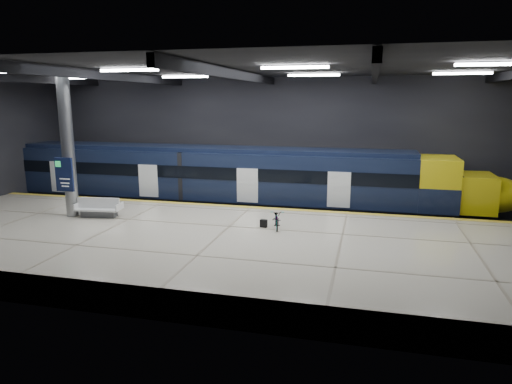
% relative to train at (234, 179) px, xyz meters
% --- Properties ---
extents(ground, '(30.00, 30.00, 0.00)m').
position_rel_train_xyz_m(ground, '(1.73, -5.50, -2.06)').
color(ground, black).
rests_on(ground, ground).
extents(room_shell, '(30.10, 16.10, 8.05)m').
position_rel_train_xyz_m(room_shell, '(1.73, -5.49, 3.66)').
color(room_shell, black).
rests_on(room_shell, ground).
extents(platform, '(30.00, 11.00, 1.10)m').
position_rel_train_xyz_m(platform, '(1.73, -8.00, -1.51)').
color(platform, beige).
rests_on(platform, ground).
extents(safety_strip, '(30.00, 0.40, 0.01)m').
position_rel_train_xyz_m(safety_strip, '(1.73, -2.75, -0.95)').
color(safety_strip, gold).
rests_on(safety_strip, platform).
extents(rails, '(30.00, 1.52, 0.16)m').
position_rel_train_xyz_m(rails, '(1.73, 0.00, -1.98)').
color(rails, gray).
rests_on(rails, ground).
extents(train, '(29.40, 2.84, 3.79)m').
position_rel_train_xyz_m(train, '(0.00, 0.00, 0.00)').
color(train, black).
rests_on(train, ground).
extents(bench, '(2.24, 1.16, 0.95)m').
position_rel_train_xyz_m(bench, '(-4.87, -6.42, -0.63)').
color(bench, '#595B60').
rests_on(bench, platform).
extents(bicycle, '(0.95, 1.73, 0.86)m').
position_rel_train_xyz_m(bicycle, '(3.86, -6.28, -0.53)').
color(bicycle, '#99999E').
rests_on(bicycle, platform).
extents(pannier_bag, '(0.33, 0.24, 0.35)m').
position_rel_train_xyz_m(pannier_bag, '(3.26, -6.28, -0.78)').
color(pannier_bag, black).
rests_on(pannier_bag, platform).
extents(info_column, '(0.90, 0.78, 6.90)m').
position_rel_train_xyz_m(info_column, '(-6.27, -6.52, 2.40)').
color(info_column, '#9EA0A5').
rests_on(info_column, platform).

